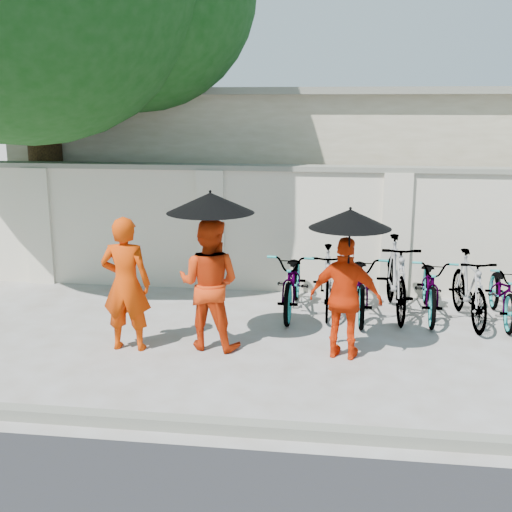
# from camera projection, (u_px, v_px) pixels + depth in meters

# --- Properties ---
(ground) EXTENTS (80.00, 80.00, 0.00)m
(ground) POSITION_uv_depth(u_px,v_px,m) (243.00, 362.00, 7.75)
(ground) COLOR #A6A6A6
(kerb) EXTENTS (40.00, 0.16, 0.12)m
(kerb) POSITION_uv_depth(u_px,v_px,m) (215.00, 426.00, 6.10)
(kerb) COLOR slate
(kerb) RESTS_ON ground
(compound_wall) EXTENTS (20.00, 0.30, 2.00)m
(compound_wall) POSITION_uv_depth(u_px,v_px,m) (333.00, 232.00, 10.48)
(compound_wall) COLOR beige
(compound_wall) RESTS_ON ground
(building_behind) EXTENTS (14.00, 6.00, 3.20)m
(building_behind) POSITION_uv_depth(u_px,v_px,m) (383.00, 172.00, 13.87)
(building_behind) COLOR beige
(building_behind) RESTS_ON ground
(monk_left) EXTENTS (0.63, 0.42, 1.71)m
(monk_left) POSITION_uv_depth(u_px,v_px,m) (126.00, 284.00, 8.00)
(monk_left) COLOR #D13703
(monk_left) RESTS_ON ground
(monk_center) EXTENTS (0.90, 0.75, 1.68)m
(monk_center) POSITION_uv_depth(u_px,v_px,m) (209.00, 284.00, 8.06)
(monk_center) COLOR red
(monk_center) RESTS_ON ground
(parasol_center) EXTENTS (1.07, 1.07, 1.05)m
(parasol_center) POSITION_uv_depth(u_px,v_px,m) (210.00, 203.00, 7.74)
(parasol_center) COLOR black
(parasol_center) RESTS_ON ground
(monk_right) EXTENTS (0.94, 0.55, 1.51)m
(monk_right) POSITION_uv_depth(u_px,v_px,m) (346.00, 298.00, 7.74)
(monk_right) COLOR red
(monk_right) RESTS_ON ground
(parasol_right) EXTENTS (0.97, 0.97, 1.00)m
(parasol_right) POSITION_uv_depth(u_px,v_px,m) (350.00, 219.00, 7.43)
(parasol_right) COLOR black
(parasol_right) RESTS_ON ground
(bike_0) EXTENTS (0.69, 1.88, 0.98)m
(bike_0) POSITION_uv_depth(u_px,v_px,m) (293.00, 281.00, 9.51)
(bike_0) COLOR #AAAAAA
(bike_0) RESTS_ON ground
(bike_1) EXTENTS (0.50, 1.65, 0.98)m
(bike_1) POSITION_uv_depth(u_px,v_px,m) (327.00, 281.00, 9.50)
(bike_1) COLOR #AAAAAA
(bike_1) RESTS_ON ground
(bike_2) EXTENTS (0.67, 1.88, 0.98)m
(bike_2) POSITION_uv_depth(u_px,v_px,m) (362.00, 283.00, 9.37)
(bike_2) COLOR #AAAAAA
(bike_2) RESTS_ON ground
(bike_3) EXTENTS (0.64, 1.93, 1.14)m
(bike_3) POSITION_uv_depth(u_px,v_px,m) (396.00, 277.00, 9.40)
(bike_3) COLOR #AAAAAA
(bike_3) RESTS_ON ground
(bike_4) EXTENTS (0.69, 1.80, 0.93)m
(bike_4) POSITION_uv_depth(u_px,v_px,m) (431.00, 285.00, 9.36)
(bike_4) COLOR #AAAAAA
(bike_4) RESTS_ON ground
(bike_5) EXTENTS (0.63, 1.72, 1.01)m
(bike_5) POSITION_uv_depth(u_px,v_px,m) (469.00, 288.00, 9.07)
(bike_5) COLOR #AAAAAA
(bike_5) RESTS_ON ground
(bike_6) EXTENTS (0.62, 1.67, 0.87)m
(bike_6) POSITION_uv_depth(u_px,v_px,m) (503.00, 292.00, 9.14)
(bike_6) COLOR #AAAAAA
(bike_6) RESTS_ON ground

